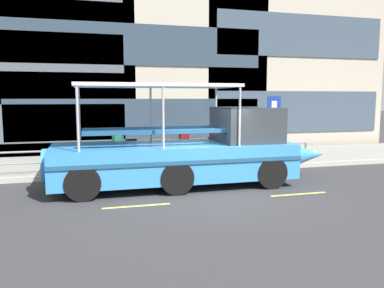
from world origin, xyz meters
The scene contains 10 objects.
ground_plane centered at (0.00, 0.00, 0.00)m, with size 120.00×120.00×0.00m, color #333335.
sidewalk centered at (0.00, 5.60, 0.09)m, with size 32.00×4.80×0.18m, color gray.
curb_edge centered at (0.00, 3.11, 0.09)m, with size 32.00×0.18×0.18m, color #B2ADA3.
lane_centreline centered at (0.00, -0.82, 0.00)m, with size 25.80×0.12×0.01m.
curb_guardrail centered at (-0.69, 3.45, 0.74)m, with size 11.98×0.09×0.84m.
parking_sign centered at (3.95, 3.91, 2.04)m, with size 0.60×0.12×2.73m.
duck_tour_boat centered at (-0.34, 1.24, 1.08)m, with size 9.54×2.61×3.28m.
pedestrian_near_bow centered at (2.93, 4.48, 1.20)m, with size 0.29×0.46×1.69m.
pedestrian_mid_left centered at (0.14, 4.10, 1.09)m, with size 0.41×0.25×1.50m.
pedestrian_mid_right centered at (-2.48, 4.08, 1.09)m, with size 0.44×0.21×1.51m.
Camera 1 is at (-3.59, -10.76, 2.85)m, focal length 36.02 mm.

